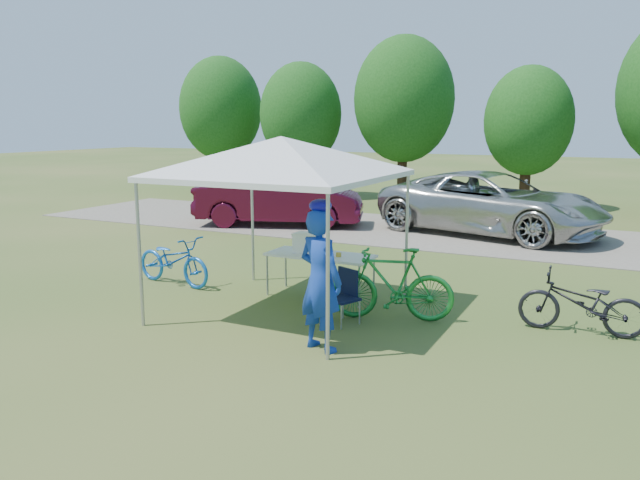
# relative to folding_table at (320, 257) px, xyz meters

# --- Properties ---
(ground) EXTENTS (100.00, 100.00, 0.00)m
(ground) POSITION_rel_folding_table_xyz_m (-0.13, -1.04, -0.70)
(ground) COLOR #2D5119
(ground) RESTS_ON ground
(gravel_strip) EXTENTS (24.00, 5.00, 0.02)m
(gravel_strip) POSITION_rel_folding_table_xyz_m (-0.13, 6.96, -0.69)
(gravel_strip) COLOR gray
(gravel_strip) RESTS_ON ground
(canopy) EXTENTS (4.53, 4.53, 3.00)m
(canopy) POSITION_rel_folding_table_xyz_m (-0.13, -1.04, 1.95)
(canopy) COLOR #A5A5AA
(canopy) RESTS_ON ground
(treeline) EXTENTS (24.89, 4.28, 6.30)m
(treeline) POSITION_rel_folding_table_xyz_m (-0.43, 13.01, 2.83)
(treeline) COLOR #382314
(treeline) RESTS_ON ground
(folding_table) EXTENTS (1.81, 0.75, 0.74)m
(folding_table) POSITION_rel_folding_table_xyz_m (0.00, 0.00, 0.00)
(folding_table) COLOR white
(folding_table) RESTS_ON ground
(folding_chair) EXTENTS (0.53, 0.56, 0.80)m
(folding_chair) POSITION_rel_folding_table_xyz_m (0.94, -1.07, -0.23)
(folding_chair) COLOR black
(folding_chair) RESTS_ON ground
(cooler) EXTENTS (0.47, 0.32, 0.34)m
(cooler) POSITION_rel_folding_table_xyz_m (-0.23, 0.00, 0.22)
(cooler) COLOR white
(cooler) RESTS_ON folding_table
(ice_cream_cup) EXTENTS (0.09, 0.09, 0.07)m
(ice_cream_cup) POSITION_rel_folding_table_xyz_m (0.37, -0.05, 0.08)
(ice_cream_cup) COLOR gold
(ice_cream_cup) RESTS_ON folding_table
(cyclist) EXTENTS (0.79, 0.64, 1.87)m
(cyclist) POSITION_rel_folding_table_xyz_m (1.12, -2.25, 0.23)
(cyclist) COLOR #13379F
(cyclist) RESTS_ON ground
(bike_blue) EXTENTS (1.80, 0.82, 0.91)m
(bike_blue) POSITION_rel_folding_table_xyz_m (-2.77, -0.46, -0.25)
(bike_blue) COLOR blue
(bike_blue) RESTS_ON ground
(bike_green) EXTENTS (1.92, 1.03, 1.11)m
(bike_green) POSITION_rel_folding_table_xyz_m (1.52, -0.66, -0.14)
(bike_green) COLOR #1C822F
(bike_green) RESTS_ON ground
(bike_dark) EXTENTS (1.72, 0.67, 0.89)m
(bike_dark) POSITION_rel_folding_table_xyz_m (4.12, -0.07, -0.25)
(bike_dark) COLOR black
(bike_dark) RESTS_ON ground
(minivan) EXTENTS (6.41, 4.14, 1.64)m
(minivan) POSITION_rel_folding_table_xyz_m (1.37, 7.39, 0.14)
(minivan) COLOR #B5B6B1
(minivan) RESTS_ON gravel_strip
(sedan) EXTENTS (5.03, 3.17, 1.57)m
(sedan) POSITION_rel_folding_table_xyz_m (-4.37, 6.17, 0.10)
(sedan) COLOR #460B1F
(sedan) RESTS_ON gravel_strip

